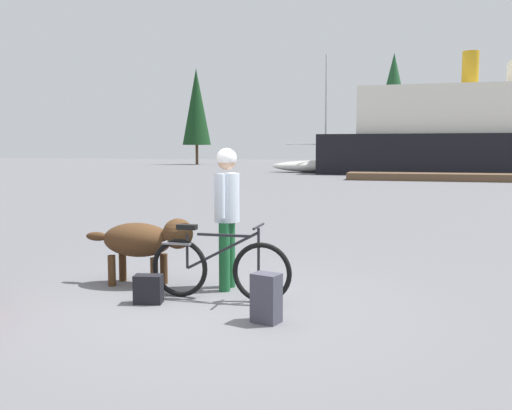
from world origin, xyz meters
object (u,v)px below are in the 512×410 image
at_px(person_cyclist, 227,204).
at_px(handbag_pannier, 148,289).
at_px(dog, 145,240).
at_px(backpack, 266,298).
at_px(sailboat_moored, 325,166).
at_px(bicycle, 219,268).

xyz_separation_m(person_cyclist, handbag_pannier, (-0.67, -0.87, -0.92)).
bearing_deg(handbag_pannier, dog, 118.50).
relative_size(backpack, handbag_pannier, 1.53).
bearing_deg(person_cyclist, dog, -174.90).
height_order(dog, backpack, dog).
relative_size(backpack, sailboat_moored, 0.06).
height_order(person_cyclist, handbag_pannier, person_cyclist).
relative_size(handbag_pannier, sailboat_moored, 0.04).
xyz_separation_m(bicycle, sailboat_moored, (-3.65, 34.69, 0.11)).
bearing_deg(sailboat_moored, person_cyclist, -84.00).
bearing_deg(bicycle, sailboat_moored, 96.01).
bearing_deg(handbag_pannier, backpack, -12.34).
distance_m(dog, handbag_pannier, 0.98).
distance_m(backpack, handbag_pannier, 1.53).
distance_m(person_cyclist, backpack, 1.67).
bearing_deg(person_cyclist, backpack, -55.81).
height_order(bicycle, sailboat_moored, sailboat_moored).
bearing_deg(sailboat_moored, backpack, -82.90).
bearing_deg(backpack, handbag_pannier, 167.66).
height_order(backpack, handbag_pannier, backpack).
distance_m(bicycle, backpack, 1.03).
bearing_deg(person_cyclist, bicycle, -83.16).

